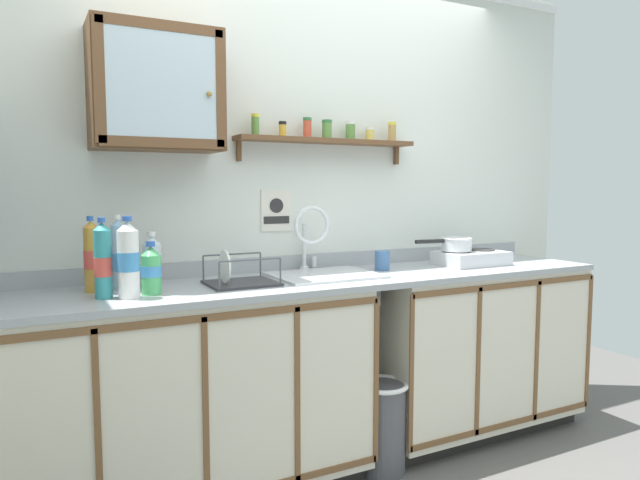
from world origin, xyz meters
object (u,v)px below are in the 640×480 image
at_px(bottle_water_clear_5, 152,262).
at_px(wall_cabinet, 156,89).
at_px(bottle_detergent_teal_4, 103,262).
at_px(warning_sign, 276,211).
at_px(trash_bin, 382,425).
at_px(sink, 323,278).
at_px(mug, 382,260).
at_px(bottle_water_blue_0, 118,256).
at_px(bottle_opaque_white_3, 128,260).
at_px(saucepan, 456,244).
at_px(bottle_juice_amber_2, 91,257).
at_px(bottle_soda_green_1, 151,270).
at_px(dish_rack, 239,280).
at_px(hot_plate_stove, 471,258).

xyz_separation_m(bottle_water_clear_5, wall_cabinet, (0.05, 0.05, 0.77)).
bearing_deg(bottle_water_clear_5, bottle_detergent_teal_4, -140.68).
distance_m(warning_sign, trash_bin, 1.21).
bearing_deg(sink, wall_cabinet, 170.99).
height_order(bottle_detergent_teal_4, mug, bottle_detergent_teal_4).
distance_m(bottle_water_blue_0, bottle_opaque_white_3, 0.23).
distance_m(saucepan, mug, 0.47).
bearing_deg(bottle_water_blue_0, sink, -4.14).
bearing_deg(bottle_juice_amber_2, bottle_opaque_white_3, -60.63).
distance_m(bottle_water_blue_0, warning_sign, 0.86).
height_order(bottle_detergent_teal_4, bottle_water_clear_5, bottle_detergent_teal_4).
bearing_deg(wall_cabinet, bottle_soda_green_1, -110.71).
xyz_separation_m(warning_sign, trash_bin, (0.34, -0.50, -1.04)).
distance_m(sink, dish_rack, 0.47).
xyz_separation_m(bottle_water_clear_5, dish_rack, (0.36, -0.13, -0.09)).
bearing_deg(bottle_detergent_teal_4, bottle_water_blue_0, 65.43).
relative_size(bottle_opaque_white_3, warning_sign, 1.53).
xyz_separation_m(hot_plate_stove, saucepan, (-0.10, 0.02, 0.08)).
bearing_deg(saucepan, warning_sign, 164.34).
relative_size(bottle_detergent_teal_4, dish_rack, 1.05).
height_order(bottle_water_blue_0, mug, bottle_water_blue_0).
bearing_deg(sink, hot_plate_stove, -2.56).
distance_m(bottle_opaque_white_3, mug, 1.35).
xyz_separation_m(dish_rack, warning_sign, (0.32, 0.31, 0.29)).
distance_m(bottle_juice_amber_2, wall_cabinet, 0.79).
relative_size(bottle_opaque_white_3, bottle_water_clear_5, 1.34).
distance_m(sink, bottle_soda_green_1, 0.88).
relative_size(bottle_water_blue_0, bottle_detergent_teal_4, 1.00).
xyz_separation_m(hot_plate_stove, bottle_soda_green_1, (-1.80, -0.07, 0.06)).
height_order(sink, mug, sink).
xyz_separation_m(bottle_water_blue_0, bottle_opaque_white_3, (0.01, -0.23, 0.01)).
bearing_deg(bottle_juice_amber_2, warning_sign, 12.59).
distance_m(bottle_juice_amber_2, warning_sign, 0.97).
xyz_separation_m(bottle_detergent_teal_4, wall_cabinet, (0.28, 0.24, 0.73)).
xyz_separation_m(bottle_water_clear_5, trash_bin, (1.02, -0.32, -0.83)).
bearing_deg(dish_rack, hot_plate_stove, 0.83).
height_order(bottle_opaque_white_3, wall_cabinet, wall_cabinet).
xyz_separation_m(bottle_soda_green_1, bottle_detergent_teal_4, (-0.19, 0.00, 0.05)).
bearing_deg(bottle_water_clear_5, trash_bin, -17.55).
xyz_separation_m(bottle_juice_amber_2, bottle_water_clear_5, (0.25, 0.03, -0.04)).
height_order(bottle_soda_green_1, bottle_detergent_teal_4, bottle_detergent_teal_4).
relative_size(sink, saucepan, 1.47).
bearing_deg(mug, bottle_detergent_teal_4, -174.47).
bearing_deg(saucepan, bottle_opaque_white_3, -175.53).
xyz_separation_m(bottle_water_blue_0, bottle_soda_green_1, (0.10, -0.19, -0.05)).
relative_size(hot_plate_stove, bottle_opaque_white_3, 1.18).
relative_size(bottle_water_blue_0, bottle_juice_amber_2, 1.01).
bearing_deg(trash_bin, mug, 57.78).
height_order(saucepan, bottle_water_clear_5, bottle_water_clear_5).
xyz_separation_m(bottle_detergent_teal_4, trash_bin, (1.25, -0.14, -0.87)).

